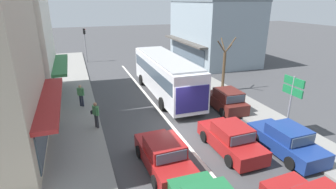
{
  "coord_description": "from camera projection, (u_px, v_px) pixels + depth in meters",
  "views": [
    {
      "loc": [
        -5.24,
        -12.87,
        7.48
      ],
      "look_at": [
        0.62,
        3.45,
        1.2
      ],
      "focal_mm": 28.0,
      "sensor_mm": 36.0,
      "label": 1
    }
  ],
  "objects": [
    {
      "name": "ground_plane",
      "position": [
        178.0,
        133.0,
        15.6
      ],
      "size": [
        140.0,
        140.0,
        0.0
      ],
      "primitive_type": "plane",
      "color": "#3F3F42"
    },
    {
      "name": "lane_centre_line",
      "position": [
        158.0,
        108.0,
        19.14
      ],
      "size": [
        0.2,
        28.0,
        0.01
      ],
      "primitive_type": "cube",
      "color": "silver",
      "rests_on": "ground"
    },
    {
      "name": "sidewalk_left",
      "position": [
        59.0,
        110.0,
        18.73
      ],
      "size": [
        5.2,
        44.0,
        0.14
      ],
      "primitive_type": "cube",
      "color": "gray",
      "rests_on": "ground"
    },
    {
      "name": "kerb_right",
      "position": [
        218.0,
        90.0,
        22.86
      ],
      "size": [
        2.8,
        44.0,
        0.12
      ],
      "primitive_type": "cube",
      "color": "gray",
      "rests_on": "ground"
    },
    {
      "name": "shopfront_mid_block",
      "position": [
        2.0,
        50.0,
        18.98
      ],
      "size": [
        7.7,
        7.93,
        8.19
      ],
      "color": "silver",
      "rests_on": "ground"
    },
    {
      "name": "building_right_far",
      "position": [
        213.0,
        31.0,
        32.99
      ],
      "size": [
        8.1,
        11.95,
        7.52
      ],
      "color": "#84939E",
      "rests_on": "ground"
    },
    {
      "name": "city_bus",
      "position": [
        166.0,
        73.0,
        21.24
      ],
      "size": [
        2.86,
        10.89,
        3.23
      ],
      "color": "silver",
      "rests_on": "ground"
    },
    {
      "name": "sedan_behind_bus_near",
      "position": [
        164.0,
        155.0,
        12.19
      ],
      "size": [
        1.99,
        4.25,
        1.47
      ],
      "color": "maroon",
      "rests_on": "ground"
    },
    {
      "name": "sedan_queue_far_back",
      "position": [
        231.0,
        139.0,
        13.62
      ],
      "size": [
        1.95,
        4.23,
        1.47
      ],
      "color": "maroon",
      "rests_on": "ground"
    },
    {
      "name": "parked_sedan_kerb_front",
      "position": [
        286.0,
        141.0,
        13.46
      ],
      "size": [
        1.93,
        4.22,
        1.47
      ],
      "color": "navy",
      "rests_on": "ground"
    },
    {
      "name": "parked_hatchback_kerb_second",
      "position": [
        226.0,
        100.0,
        18.72
      ],
      "size": [
        1.92,
        3.76,
        1.54
      ],
      "color": "#561E19",
      "rests_on": "ground"
    },
    {
      "name": "traffic_light_downstreet",
      "position": [
        85.0,
        40.0,
        32.44
      ],
      "size": [
        0.33,
        0.24,
        4.2
      ],
      "color": "gray",
      "rests_on": "ground"
    },
    {
      "name": "directional_road_sign",
      "position": [
        292.0,
        92.0,
        14.43
      ],
      "size": [
        0.1,
        1.4,
        3.6
      ],
      "color": "gray",
      "rests_on": "ground"
    },
    {
      "name": "street_tree_right",
      "position": [
        224.0,
        67.0,
        22.14
      ],
      "size": [
        1.76,
        1.69,
        4.59
      ],
      "color": "brown",
      "rests_on": "ground"
    },
    {
      "name": "pedestrian_with_handbag_near",
      "position": [
        96.0,
        113.0,
        15.71
      ],
      "size": [
        0.49,
        0.61,
        1.63
      ],
      "color": "#333338",
      "rests_on": "sidewalk_left"
    },
    {
      "name": "pedestrian_browsing_midblock",
      "position": [
        81.0,
        94.0,
        18.9
      ],
      "size": [
        0.48,
        0.39,
        1.63
      ],
      "color": "#232838",
      "rests_on": "sidewalk_left"
    }
  ]
}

